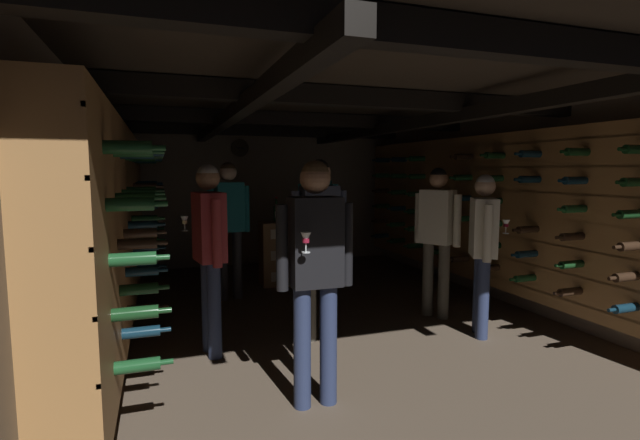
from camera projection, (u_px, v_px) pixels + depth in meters
ground_plane at (326, 317)px, 5.17m from camera, size 8.40×8.40×0.00m
room_shell at (319, 189)px, 5.27m from camera, size 4.72×6.52×2.41m
wine_crate_stack at (279, 253)px, 6.59m from camera, size 0.52×0.35×0.90m
display_bottle at (276, 212)px, 6.57m from camera, size 0.08×0.08×0.35m
person_host_center at (319, 231)px, 4.37m from camera, size 0.54×0.32×1.73m
person_guest_mid_left at (209, 241)px, 4.02m from camera, size 0.37×0.53×1.68m
person_guest_near_right at (483, 240)px, 4.50m from camera, size 0.36×0.48×1.59m
person_guest_far_left at (229, 217)px, 5.76m from camera, size 0.53×0.37×1.72m
person_guest_near_left at (315, 259)px, 3.13m from camera, size 0.54×0.32×1.70m
person_guest_far_right at (318, 213)px, 6.14m from camera, size 0.48×0.36×1.74m
person_guest_mid_right at (437, 228)px, 5.07m from camera, size 0.43×0.47×1.65m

